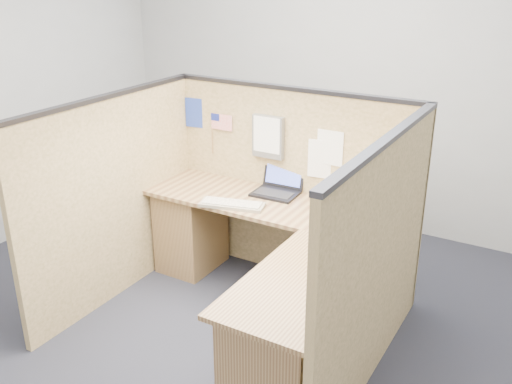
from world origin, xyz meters
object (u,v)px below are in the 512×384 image
Objects in this scene: l_desk at (267,272)px; keyboard at (232,204)px; laptop at (279,185)px; mouse at (358,232)px.

keyboard reaches higher than l_desk.
l_desk is 5.66× the size of laptop.
laptop reaches higher than l_desk.
keyboard is at bearing -114.33° from laptop.
mouse is at bearing -14.44° from keyboard.
keyboard is 4.10× the size of mouse.
laptop is (-0.24, 0.60, 0.40)m from l_desk.
mouse is at bearing 19.50° from l_desk.
mouse is at bearing -29.71° from laptop.
mouse is (0.79, -0.41, -0.03)m from laptop.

